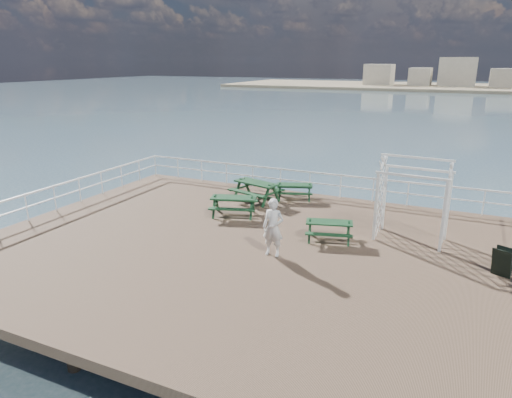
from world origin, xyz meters
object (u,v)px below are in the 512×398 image
at_px(trellis_arbor, 412,204).
at_px(picnic_table_c, 329,227).
at_px(person, 273,228).
at_px(picnic_table_a, 256,187).
at_px(picnic_table_b, 295,188).
at_px(picnic_table_d, 234,202).

bearing_deg(trellis_arbor, picnic_table_c, -150.35).
bearing_deg(trellis_arbor, person, -135.98).
relative_size(picnic_table_a, picnic_table_b, 1.23).
height_order(picnic_table_b, trellis_arbor, trellis_arbor).
bearing_deg(person, picnic_table_a, 117.67).
relative_size(picnic_table_b, picnic_table_c, 1.03).
bearing_deg(person, picnic_table_c, 55.01).
bearing_deg(picnic_table_d, person, -62.69).
xyz_separation_m(picnic_table_c, picnic_table_d, (-4.25, 0.96, 0.07)).
xyz_separation_m(picnic_table_c, trellis_arbor, (2.55, 1.23, 0.82)).
relative_size(picnic_table_b, picnic_table_d, 0.89).
relative_size(picnic_table_c, trellis_arbor, 0.63).
xyz_separation_m(picnic_table_d, trellis_arbor, (6.80, 0.27, 0.75)).
distance_m(picnic_table_c, trellis_arbor, 2.95).
relative_size(picnic_table_b, trellis_arbor, 0.65).
bearing_deg(picnic_table_a, picnic_table_d, -73.73).
distance_m(picnic_table_b, trellis_arbor, 6.17).
bearing_deg(picnic_table_c, picnic_table_d, 151.78).
xyz_separation_m(picnic_table_c, person, (-1.28, -2.00, 0.45)).
distance_m(picnic_table_a, person, 6.00).
height_order(picnic_table_b, person, person).
bearing_deg(picnic_table_c, picnic_table_b, 108.58).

